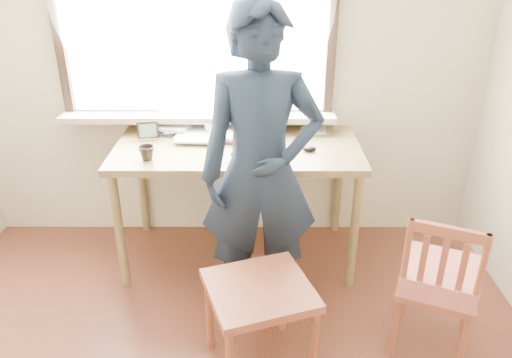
{
  "coord_description": "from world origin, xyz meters",
  "views": [
    {
      "loc": [
        0.2,
        -1.32,
        2.02
      ],
      "look_at": [
        0.19,
        0.95,
        0.92
      ],
      "focal_mm": 35.0,
      "sensor_mm": 36.0,
      "label": 1
    }
  ],
  "objects_px": {
    "mug_dark": "(147,153)",
    "work_chair": "(259,299)",
    "desk": "(238,157)",
    "side_chair": "(439,279)",
    "laptop": "(259,140)",
    "person": "(261,172)",
    "mug_white": "(213,129)"
  },
  "relations": [
    {
      "from": "side_chair",
      "to": "laptop",
      "type": "bearing_deg",
      "value": 138.23
    },
    {
      "from": "work_chair",
      "to": "side_chair",
      "type": "relative_size",
      "value": 0.73
    },
    {
      "from": "desk",
      "to": "side_chair",
      "type": "xyz_separation_m",
      "value": [
        1.06,
        -0.86,
        -0.31
      ]
    },
    {
      "from": "laptop",
      "to": "side_chair",
      "type": "xyz_separation_m",
      "value": [
        0.93,
        -0.83,
        -0.44
      ]
    },
    {
      "from": "mug_dark",
      "to": "person",
      "type": "height_order",
      "value": "person"
    },
    {
      "from": "mug_dark",
      "to": "work_chair",
      "type": "height_order",
      "value": "mug_dark"
    },
    {
      "from": "desk",
      "to": "mug_dark",
      "type": "bearing_deg",
      "value": -156.05
    },
    {
      "from": "desk",
      "to": "person",
      "type": "relative_size",
      "value": 0.87
    },
    {
      "from": "mug_dark",
      "to": "person",
      "type": "xyz_separation_m",
      "value": [
        0.67,
        -0.3,
        0.02
      ]
    },
    {
      "from": "laptop",
      "to": "work_chair",
      "type": "bearing_deg",
      "value": -89.87
    },
    {
      "from": "mug_dark",
      "to": "work_chair",
      "type": "distance_m",
      "value": 1.11
    },
    {
      "from": "side_chair",
      "to": "mug_white",
      "type": "bearing_deg",
      "value": 139.7
    },
    {
      "from": "mug_white",
      "to": "person",
      "type": "height_order",
      "value": "person"
    },
    {
      "from": "laptop",
      "to": "side_chair",
      "type": "bearing_deg",
      "value": -41.77
    },
    {
      "from": "desk",
      "to": "side_chair",
      "type": "bearing_deg",
      "value": -39.09
    },
    {
      "from": "desk",
      "to": "work_chair",
      "type": "height_order",
      "value": "desk"
    },
    {
      "from": "laptop",
      "to": "mug_white",
      "type": "distance_m",
      "value": 0.37
    },
    {
      "from": "desk",
      "to": "person",
      "type": "distance_m",
      "value": 0.57
    },
    {
      "from": "work_chair",
      "to": "side_chair",
      "type": "xyz_separation_m",
      "value": [
        0.93,
        0.14,
        0.02
      ]
    },
    {
      "from": "mug_white",
      "to": "person",
      "type": "relative_size",
      "value": 0.06
    },
    {
      "from": "desk",
      "to": "side_chair",
      "type": "distance_m",
      "value": 1.4
    },
    {
      "from": "laptop",
      "to": "person",
      "type": "xyz_separation_m",
      "value": [
        0.01,
        -0.5,
        0.01
      ]
    },
    {
      "from": "desk",
      "to": "mug_white",
      "type": "height_order",
      "value": "mug_white"
    },
    {
      "from": "mug_dark",
      "to": "mug_white",
      "type": "bearing_deg",
      "value": 48.88
    },
    {
      "from": "laptop",
      "to": "work_chair",
      "type": "relative_size",
      "value": 0.54
    },
    {
      "from": "mug_white",
      "to": "mug_dark",
      "type": "height_order",
      "value": "mug_white"
    },
    {
      "from": "desk",
      "to": "laptop",
      "type": "height_order",
      "value": "laptop"
    },
    {
      "from": "laptop",
      "to": "mug_dark",
      "type": "distance_m",
      "value": 0.69
    },
    {
      "from": "mug_white",
      "to": "person",
      "type": "distance_m",
      "value": 0.78
    },
    {
      "from": "mug_dark",
      "to": "side_chair",
      "type": "relative_size",
      "value": 0.11
    },
    {
      "from": "desk",
      "to": "work_chair",
      "type": "relative_size",
      "value": 2.53
    },
    {
      "from": "side_chair",
      "to": "person",
      "type": "bearing_deg",
      "value": 160.32
    }
  ]
}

